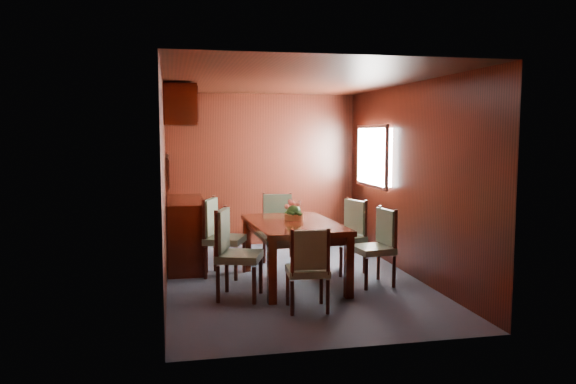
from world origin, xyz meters
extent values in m
plane|color=#343A48|center=(0.00, 0.00, 0.00)|extent=(4.50, 4.50, 0.00)
cube|color=black|center=(-1.50, 0.00, 1.20)|extent=(0.02, 4.50, 2.40)
cube|color=black|center=(1.50, 0.00, 1.20)|extent=(0.02, 4.50, 2.40)
cube|color=black|center=(0.00, 2.25, 1.20)|extent=(3.00, 0.02, 2.40)
cube|color=black|center=(0.00, -2.25, 1.20)|extent=(3.00, 0.02, 2.40)
cube|color=black|center=(0.00, 0.00, 2.40)|extent=(3.00, 4.50, 0.02)
cube|color=white|center=(1.48, 1.10, 1.45)|extent=(0.14, 1.10, 0.80)
cube|color=#B2B2B7|center=(1.41, 1.10, 1.45)|extent=(0.04, 1.20, 0.90)
cube|color=black|center=(-1.47, 1.00, 1.28)|extent=(0.03, 1.36, 0.41)
cube|color=silver|center=(-1.45, 1.00, 1.28)|extent=(0.01, 1.30, 0.35)
cube|color=#320E06|center=(-1.30, 1.00, 2.13)|extent=(0.40, 1.40, 0.50)
cube|color=#320E06|center=(-1.25, 1.00, 0.45)|extent=(0.48, 1.40, 0.90)
cube|color=#320E06|center=(-0.42, -0.92, 0.34)|extent=(0.09, 0.09, 0.68)
cube|color=#320E06|center=(0.44, -0.88, 0.34)|extent=(0.09, 0.09, 0.68)
cube|color=#320E06|center=(-0.49, 0.52, 0.34)|extent=(0.09, 0.09, 0.68)
cube|color=#320E06|center=(0.37, 0.56, 0.34)|extent=(0.09, 0.09, 0.68)
cube|color=black|center=(-0.02, -0.18, 0.63)|extent=(0.93, 1.50, 0.10)
cube|color=#320E06|center=(-0.02, -0.18, 0.71)|extent=(1.06, 1.62, 0.06)
cylinder|color=black|center=(-0.84, -0.39, 0.20)|extent=(0.04, 0.04, 0.40)
cylinder|color=black|center=(-0.97, -0.77, 0.20)|extent=(0.04, 0.04, 0.40)
cylinder|color=black|center=(-0.47, -0.51, 0.20)|extent=(0.04, 0.04, 0.40)
cylinder|color=black|center=(-0.60, -0.90, 0.20)|extent=(0.04, 0.04, 0.40)
cube|color=#586F54|center=(-0.72, -0.64, 0.46)|extent=(0.57, 0.59, 0.08)
cylinder|color=black|center=(-0.85, -0.39, 0.72)|extent=(0.04, 0.04, 0.53)
cylinder|color=black|center=(-0.98, -0.77, 0.72)|extent=(0.04, 0.04, 0.53)
cube|color=#586F54|center=(-0.89, -0.58, 0.74)|extent=(0.19, 0.42, 0.45)
cylinder|color=black|center=(-0.89, 0.61, 0.20)|extent=(0.04, 0.04, 0.40)
cylinder|color=black|center=(-1.04, 0.23, 0.20)|extent=(0.04, 0.04, 0.40)
cylinder|color=black|center=(-0.53, 0.47, 0.20)|extent=(0.04, 0.04, 0.40)
cylinder|color=black|center=(-0.68, 0.09, 0.20)|extent=(0.04, 0.04, 0.40)
cube|color=#586F54|center=(-0.78, 0.35, 0.46)|extent=(0.59, 0.60, 0.08)
cylinder|color=black|center=(-0.90, 0.61, 0.72)|extent=(0.04, 0.04, 0.53)
cylinder|color=black|center=(-1.05, 0.24, 0.72)|extent=(0.04, 0.04, 0.53)
cube|color=#586F54|center=(-0.95, 0.42, 0.74)|extent=(0.21, 0.42, 0.45)
cylinder|color=black|center=(1.08, -0.59, 0.18)|extent=(0.04, 0.04, 0.37)
cylinder|color=black|center=(1.03, -0.22, 0.18)|extent=(0.04, 0.04, 0.37)
cylinder|color=black|center=(0.72, -0.64, 0.18)|extent=(0.04, 0.04, 0.37)
cylinder|color=black|center=(0.68, -0.27, 0.18)|extent=(0.04, 0.04, 0.37)
cube|color=#586F54|center=(0.88, -0.43, 0.42)|extent=(0.47, 0.48, 0.08)
cylinder|color=black|center=(1.09, -0.59, 0.67)|extent=(0.04, 0.04, 0.49)
cylinder|color=black|center=(1.04, -0.22, 0.67)|extent=(0.04, 0.04, 0.49)
cube|color=#586F54|center=(1.04, -0.41, 0.69)|extent=(0.11, 0.40, 0.41)
cylinder|color=black|center=(0.97, 0.10, 0.19)|extent=(0.04, 0.04, 0.38)
cylinder|color=black|center=(0.84, 0.47, 0.19)|extent=(0.04, 0.04, 0.38)
cylinder|color=black|center=(0.62, -0.01, 0.19)|extent=(0.04, 0.04, 0.38)
cylinder|color=black|center=(0.50, 0.36, 0.19)|extent=(0.04, 0.04, 0.38)
cube|color=#586F54|center=(0.73, 0.23, 0.44)|extent=(0.54, 0.56, 0.08)
cylinder|color=black|center=(0.98, 0.11, 0.69)|extent=(0.04, 0.04, 0.50)
cylinder|color=black|center=(0.85, 0.48, 0.69)|extent=(0.04, 0.04, 0.50)
cube|color=#586F54|center=(0.90, 0.29, 0.71)|extent=(0.18, 0.40, 0.43)
cylinder|color=black|center=(-0.29, -1.34, 0.17)|extent=(0.04, 0.04, 0.35)
cylinder|color=black|center=(0.06, -1.37, 0.17)|extent=(0.04, 0.04, 0.35)
cylinder|color=black|center=(-0.26, -1.00, 0.17)|extent=(0.04, 0.04, 0.35)
cylinder|color=black|center=(0.09, -1.03, 0.17)|extent=(0.04, 0.04, 0.35)
cube|color=#586F54|center=(-0.10, -1.19, 0.40)|extent=(0.44, 0.42, 0.07)
cylinder|color=black|center=(-0.29, -1.35, 0.63)|extent=(0.04, 0.04, 0.46)
cylinder|color=black|center=(0.06, -1.38, 0.63)|extent=(0.04, 0.04, 0.46)
cube|color=#586F54|center=(-0.11, -1.35, 0.65)|extent=(0.38, 0.08, 0.39)
cylinder|color=black|center=(0.24, 1.22, 0.19)|extent=(0.04, 0.04, 0.38)
cylinder|color=black|center=(-0.14, 1.28, 0.19)|extent=(0.04, 0.04, 0.38)
cylinder|color=black|center=(0.19, 0.86, 0.19)|extent=(0.04, 0.04, 0.38)
cylinder|color=black|center=(-0.19, 0.92, 0.19)|extent=(0.04, 0.04, 0.38)
cube|color=#586F54|center=(0.03, 1.07, 0.43)|extent=(0.51, 0.49, 0.08)
cylinder|color=black|center=(0.25, 1.23, 0.68)|extent=(0.04, 0.04, 0.50)
cylinder|color=black|center=(-0.13, 1.29, 0.68)|extent=(0.04, 0.04, 0.50)
cube|color=#586F54|center=(0.05, 1.24, 0.70)|extent=(0.41, 0.12, 0.42)
cylinder|color=#C56F3C|center=(0.02, 0.00, 0.77)|extent=(0.23, 0.23, 0.07)
sphere|color=#26561C|center=(0.02, 0.00, 0.83)|extent=(0.18, 0.18, 0.18)
camera|label=1|loc=(-1.42, -6.56, 1.78)|focal=35.00mm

